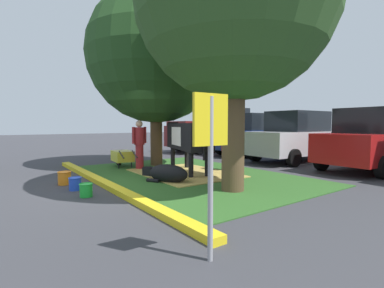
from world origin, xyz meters
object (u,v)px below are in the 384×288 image
(shade_tree_left, at_px, (156,55))
(calf_lying, at_px, (167,174))
(person_handler, at_px, (139,143))
(bucket_green, at_px, (86,190))
(person_visitor_near, at_px, (229,151))
(sedan_red, at_px, (373,140))
(bucket_orange, at_px, (64,178))
(wheelbarrow, at_px, (122,156))
(bucket_blue, at_px, (75,183))
(shade_tree_right, at_px, (235,0))
(sedan_silver, at_px, (297,137))
(pickup_truck_maroon, at_px, (216,131))
(cow_holstein, at_px, (187,137))
(person_visitor_far, at_px, (235,144))
(parking_sign, at_px, (211,144))
(hatchback_white, at_px, (256,135))

(shade_tree_left, distance_m, calf_lying, 4.82)
(person_handler, xyz_separation_m, bucket_green, (2.58, -2.44, -0.73))
(person_visitor_near, bearing_deg, sedan_red, 75.93)
(person_visitor_near, distance_m, bucket_orange, 4.22)
(shade_tree_left, bearing_deg, calf_lying, -23.77)
(wheelbarrow, distance_m, bucket_orange, 2.95)
(bucket_orange, distance_m, bucket_blue, 0.78)
(shade_tree_left, distance_m, shade_tree_right, 4.51)
(wheelbarrow, xyz_separation_m, bucket_green, (3.41, -2.18, -0.24))
(bucket_blue, bearing_deg, sedan_silver, 90.29)
(pickup_truck_maroon, distance_m, sedan_red, 8.14)
(cow_holstein, bearing_deg, person_handler, -145.62)
(bucket_blue, bearing_deg, bucket_orange, -175.13)
(person_visitor_far, bearing_deg, sedan_silver, 95.58)
(person_handler, bearing_deg, bucket_orange, -67.88)
(person_visitor_near, height_order, bucket_blue, person_visitor_near)
(person_visitor_near, relative_size, bucket_orange, 4.68)
(person_handler, relative_size, bucket_orange, 4.94)
(bucket_blue, bearing_deg, bucket_green, 2.52)
(shade_tree_right, xyz_separation_m, sedan_silver, (-2.22, 5.75, -3.19))
(bucket_blue, bearing_deg, pickup_truck_maroon, 121.32)
(person_visitor_far, distance_m, sedan_silver, 3.88)
(person_handler, bearing_deg, shade_tree_left, 118.18)
(bucket_blue, distance_m, sedan_red, 9.13)
(shade_tree_left, relative_size, person_visitor_near, 4.11)
(person_visitor_near, bearing_deg, shade_tree_left, -178.37)
(parking_sign, height_order, bucket_orange, parking_sign)
(shade_tree_right, xyz_separation_m, hatchback_white, (-4.86, 6.25, -3.19))
(bucket_blue, height_order, sedan_silver, sedan_silver)
(shade_tree_left, relative_size, parking_sign, 3.46)
(cow_holstein, height_order, person_visitor_near, cow_holstein)
(parking_sign, relative_size, hatchback_white, 0.41)
(sedan_red, bearing_deg, wheelbarrow, -129.66)
(shade_tree_right, height_order, calf_lying, shade_tree_right)
(wheelbarrow, xyz_separation_m, pickup_truck_maroon, (-2.77, 6.69, 0.73))
(bucket_orange, xyz_separation_m, bucket_green, (1.54, 0.10, -0.02))
(person_visitor_near, bearing_deg, shade_tree_right, -38.73)
(shade_tree_left, relative_size, sedan_silver, 1.43)
(shade_tree_left, distance_m, person_visitor_near, 4.85)
(parking_sign, bearing_deg, calf_lying, 155.54)
(person_handler, height_order, pickup_truck_maroon, pickup_truck_maroon)
(person_handler, bearing_deg, person_visitor_far, 46.71)
(bucket_green, xyz_separation_m, hatchback_white, (-3.44, 9.07, 0.84))
(person_visitor_near, xyz_separation_m, person_visitor_far, (-1.08, 1.27, 0.04))
(shade_tree_left, xyz_separation_m, person_handler, (0.48, -0.90, -3.07))
(shade_tree_left, height_order, wheelbarrow, shade_tree_left)
(wheelbarrow, distance_m, pickup_truck_maroon, 7.28)
(calf_lying, height_order, hatchback_white, hatchback_white)
(person_visitor_near, relative_size, parking_sign, 0.84)
(bucket_orange, bearing_deg, calf_lying, 59.27)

